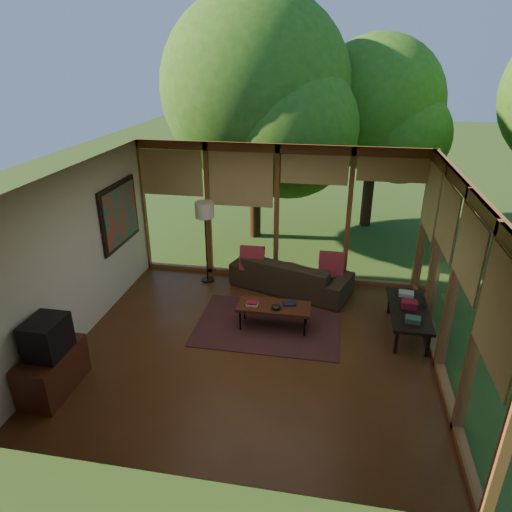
% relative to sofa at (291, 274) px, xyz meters
% --- Properties ---
extents(floor, '(5.50, 5.50, 0.00)m').
position_rel_sofa_xyz_m(floor, '(-0.37, -2.00, -0.33)').
color(floor, '#583117').
rests_on(floor, ground).
extents(ceiling, '(5.50, 5.50, 0.00)m').
position_rel_sofa_xyz_m(ceiling, '(-0.37, -2.00, 2.37)').
color(ceiling, white).
rests_on(ceiling, ground).
extents(wall_left, '(0.04, 5.00, 2.70)m').
position_rel_sofa_xyz_m(wall_left, '(-3.12, -2.00, 1.02)').
color(wall_left, silver).
rests_on(wall_left, ground).
extents(wall_front, '(5.50, 0.04, 2.70)m').
position_rel_sofa_xyz_m(wall_front, '(-0.37, -4.50, 1.02)').
color(wall_front, silver).
rests_on(wall_front, ground).
extents(window_wall_back, '(5.50, 0.12, 2.70)m').
position_rel_sofa_xyz_m(window_wall_back, '(-0.37, 0.50, 1.02)').
color(window_wall_back, brown).
rests_on(window_wall_back, ground).
extents(window_wall_right, '(0.12, 5.00, 2.70)m').
position_rel_sofa_xyz_m(window_wall_right, '(2.38, -2.00, 1.02)').
color(window_wall_right, brown).
rests_on(window_wall_right, ground).
extents(tree_nw, '(4.25, 4.25, 5.60)m').
position_rel_sofa_xyz_m(tree_nw, '(-1.20, 2.78, 3.14)').
color(tree_nw, '#382214').
rests_on(tree_nw, ground).
extents(tree_ne, '(3.20, 3.20, 4.69)m').
position_rel_sofa_xyz_m(tree_ne, '(1.56, 4.10, 2.75)').
color(tree_ne, '#382214').
rests_on(tree_ne, ground).
extents(rug, '(2.39, 1.70, 0.01)m').
position_rel_sofa_xyz_m(rug, '(-0.23, -1.35, -0.32)').
color(rug, maroon).
rests_on(rug, floor).
extents(sofa, '(2.43, 1.56, 0.66)m').
position_rel_sofa_xyz_m(sofa, '(0.00, 0.00, 0.00)').
color(sofa, '#36291B').
rests_on(sofa, floor).
extents(pillow_left, '(0.46, 0.25, 0.49)m').
position_rel_sofa_xyz_m(pillow_left, '(-0.75, -0.05, 0.28)').
color(pillow_left, maroon).
rests_on(pillow_left, sofa).
extents(pillow_right, '(0.46, 0.25, 0.48)m').
position_rel_sofa_xyz_m(pillow_right, '(0.75, -0.05, 0.28)').
color(pillow_right, maroon).
rests_on(pillow_right, sofa).
extents(ct_book_lower, '(0.19, 0.14, 0.03)m').
position_rel_sofa_xyz_m(ct_book_lower, '(-0.48, -1.46, 0.11)').
color(ct_book_lower, '#BBB5AA').
rests_on(ct_book_lower, coffee_table).
extents(ct_book_upper, '(0.16, 0.13, 0.03)m').
position_rel_sofa_xyz_m(ct_book_upper, '(-0.48, -1.46, 0.14)').
color(ct_book_upper, maroon).
rests_on(ct_book_upper, coffee_table).
extents(ct_book_side, '(0.25, 0.21, 0.03)m').
position_rel_sofa_xyz_m(ct_book_side, '(0.12, -1.33, 0.11)').
color(ct_book_side, black).
rests_on(ct_book_side, coffee_table).
extents(ct_bowl, '(0.16, 0.16, 0.07)m').
position_rel_sofa_xyz_m(ct_bowl, '(-0.08, -1.51, 0.13)').
color(ct_bowl, black).
rests_on(ct_bowl, coffee_table).
extents(media_cabinet, '(0.50, 1.00, 0.60)m').
position_rel_sofa_xyz_m(media_cabinet, '(-2.84, -3.46, -0.03)').
color(media_cabinet, '#4D2215').
rests_on(media_cabinet, floor).
extents(television, '(0.45, 0.55, 0.50)m').
position_rel_sofa_xyz_m(television, '(-2.82, -3.46, 0.52)').
color(television, black).
rests_on(television, media_cabinet).
extents(console_book_a, '(0.25, 0.20, 0.08)m').
position_rel_sofa_xyz_m(console_book_a, '(2.03, -1.58, 0.17)').
color(console_book_a, '#32574C').
rests_on(console_book_a, side_console).
extents(console_book_b, '(0.25, 0.19, 0.11)m').
position_rel_sofa_xyz_m(console_book_b, '(2.03, -1.13, 0.18)').
color(console_book_b, maroon).
rests_on(console_book_b, side_console).
extents(console_book_c, '(0.26, 0.20, 0.07)m').
position_rel_sofa_xyz_m(console_book_c, '(2.03, -0.73, 0.16)').
color(console_book_c, '#BBB5AA').
rests_on(console_book_c, side_console).
extents(floor_lamp, '(0.36, 0.36, 1.65)m').
position_rel_sofa_xyz_m(floor_lamp, '(-1.69, 0.08, 1.08)').
color(floor_lamp, black).
rests_on(floor_lamp, floor).
extents(coffee_table, '(1.20, 0.50, 0.43)m').
position_rel_sofa_xyz_m(coffee_table, '(-0.13, -1.41, 0.06)').
color(coffee_table, '#4D2215').
rests_on(coffee_table, floor).
extents(side_console, '(0.60, 1.40, 0.46)m').
position_rel_sofa_xyz_m(side_console, '(2.03, -1.18, 0.08)').
color(side_console, black).
rests_on(side_console, floor).
extents(wall_painting, '(0.06, 1.35, 1.15)m').
position_rel_sofa_xyz_m(wall_painting, '(-3.08, -0.60, 1.22)').
color(wall_painting, black).
rests_on(wall_painting, wall_left).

